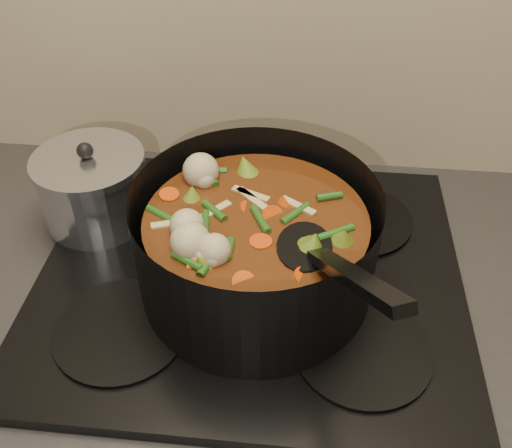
# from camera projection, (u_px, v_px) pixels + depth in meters

# --- Properties ---
(counter) EXTENTS (2.64, 0.64, 0.91)m
(counter) POSITION_uv_depth(u_px,v_px,m) (252.00, 432.00, 1.16)
(counter) COLOR brown
(counter) RESTS_ON ground
(stovetop) EXTENTS (0.62, 0.54, 0.03)m
(stovetop) POSITION_uv_depth(u_px,v_px,m) (251.00, 274.00, 0.85)
(stovetop) COLOR black
(stovetop) RESTS_ON counter
(stockpot) EXTENTS (0.38, 0.43, 0.24)m
(stockpot) POSITION_uv_depth(u_px,v_px,m) (256.00, 246.00, 0.78)
(stockpot) COLOR black
(stockpot) RESTS_ON stovetop
(saucepan) EXTENTS (0.17, 0.17, 0.14)m
(saucepan) POSITION_uv_depth(u_px,v_px,m) (94.00, 188.00, 0.90)
(saucepan) COLOR silver
(saucepan) RESTS_ON stovetop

